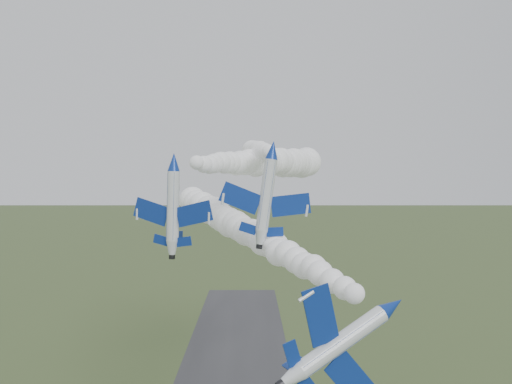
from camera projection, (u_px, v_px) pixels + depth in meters
jet_lead at (393, 306)px, 43.32m from camera, size 5.91×11.43×8.70m
smoke_trail_jet_lead at (243, 229)px, 79.25m from camera, size 30.72×67.65×5.21m
jet_pair_left at (173, 162)px, 65.61m from camera, size 10.26×11.73×3.04m
smoke_trail_jet_pair_left at (265, 163)px, 92.62m from camera, size 26.10×51.11×5.71m
jet_pair_right at (273, 150)px, 65.98m from camera, size 10.54×12.71×3.29m
smoke_trail_jet_pair_right at (258, 152)px, 100.62m from camera, size 9.01×62.91×4.63m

